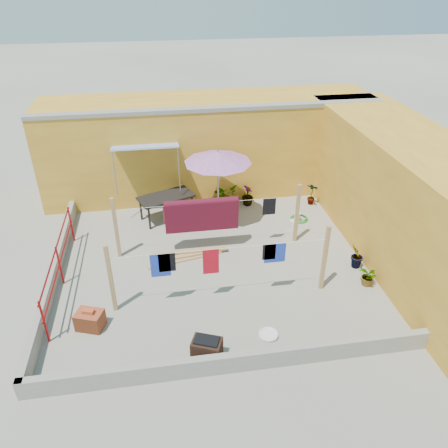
{
  "coord_description": "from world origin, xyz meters",
  "views": [
    {
      "loc": [
        -1.21,
        -9.43,
        6.96
      ],
      "look_at": [
        0.34,
        0.3,
        1.06
      ],
      "focal_mm": 35.0,
      "sensor_mm": 36.0,
      "label": 1
    }
  ],
  "objects_px": {
    "brazier": "(207,349)",
    "patio_umbrella": "(218,158)",
    "plant_back_a": "(225,196)",
    "water_jug_a": "(297,217)",
    "white_basin": "(268,335)",
    "outdoor_table": "(166,198)",
    "green_hose": "(299,218)",
    "brick_stack": "(90,320)",
    "water_jug_b": "(293,225)"
  },
  "relations": [
    {
      "from": "brazier",
      "to": "white_basin",
      "type": "bearing_deg",
      "value": 16.47
    },
    {
      "from": "brazier",
      "to": "patio_umbrella",
      "type": "bearing_deg",
      "value": 79.23
    },
    {
      "from": "brazier",
      "to": "water_jug_b",
      "type": "bearing_deg",
      "value": 55.33
    },
    {
      "from": "water_jug_a",
      "to": "brazier",
      "type": "bearing_deg",
      "value": -124.29
    },
    {
      "from": "plant_back_a",
      "to": "patio_umbrella",
      "type": "bearing_deg",
      "value": -111.49
    },
    {
      "from": "white_basin",
      "to": "green_hose",
      "type": "distance_m",
      "value": 5.22
    },
    {
      "from": "patio_umbrella",
      "to": "plant_back_a",
      "type": "xyz_separation_m",
      "value": [
        0.35,
        0.89,
        -1.73
      ]
    },
    {
      "from": "water_jug_b",
      "to": "plant_back_a",
      "type": "relative_size",
      "value": 0.41
    },
    {
      "from": "patio_umbrella",
      "to": "water_jug_b",
      "type": "bearing_deg",
      "value": -19.78
    },
    {
      "from": "outdoor_table",
      "to": "water_jug_b",
      "type": "bearing_deg",
      "value": -18.77
    },
    {
      "from": "brazier",
      "to": "water_jug_b",
      "type": "distance_m",
      "value": 5.64
    },
    {
      "from": "patio_umbrella",
      "to": "water_jug_a",
      "type": "bearing_deg",
      "value": -7.24
    },
    {
      "from": "outdoor_table",
      "to": "brazier",
      "type": "xyz_separation_m",
      "value": [
        0.53,
        -5.91,
        -0.45
      ]
    },
    {
      "from": "outdoor_table",
      "to": "water_jug_a",
      "type": "xyz_separation_m",
      "value": [
        4.01,
        -0.8,
        -0.57
      ]
    },
    {
      "from": "water_jug_a",
      "to": "green_hose",
      "type": "height_order",
      "value": "water_jug_a"
    },
    {
      "from": "outdoor_table",
      "to": "green_hose",
      "type": "relative_size",
      "value": 3.29
    },
    {
      "from": "brick_stack",
      "to": "white_basin",
      "type": "bearing_deg",
      "value": -12.97
    },
    {
      "from": "green_hose",
      "to": "brazier",
      "type": "bearing_deg",
      "value": -124.77
    },
    {
      "from": "patio_umbrella",
      "to": "brazier",
      "type": "distance_m",
      "value": 5.83
    },
    {
      "from": "patio_umbrella",
      "to": "outdoor_table",
      "type": "bearing_deg",
      "value": 162.66
    },
    {
      "from": "patio_umbrella",
      "to": "water_jug_b",
      "type": "distance_m",
      "value": 3.05
    },
    {
      "from": "water_jug_a",
      "to": "plant_back_a",
      "type": "relative_size",
      "value": 0.37
    },
    {
      "from": "plant_back_a",
      "to": "water_jug_a",
      "type": "bearing_deg",
      "value": -29.69
    },
    {
      "from": "brazier",
      "to": "green_hose",
      "type": "xyz_separation_m",
      "value": [
        3.58,
        5.16,
        -0.22
      ]
    },
    {
      "from": "brick_stack",
      "to": "water_jug_b",
      "type": "height_order",
      "value": "brick_stack"
    },
    {
      "from": "outdoor_table",
      "to": "brick_stack",
      "type": "distance_m",
      "value": 5.01
    },
    {
      "from": "brick_stack",
      "to": "water_jug_a",
      "type": "distance_m",
      "value": 7.04
    },
    {
      "from": "green_hose",
      "to": "water_jug_b",
      "type": "bearing_deg",
      "value": -125.61
    },
    {
      "from": "patio_umbrella",
      "to": "water_jug_a",
      "type": "relative_size",
      "value": 7.67
    },
    {
      "from": "brick_stack",
      "to": "outdoor_table",
      "type": "bearing_deg",
      "value": 67.57
    },
    {
      "from": "water_jug_b",
      "to": "green_hose",
      "type": "height_order",
      "value": "water_jug_b"
    },
    {
      "from": "brazier",
      "to": "water_jug_b",
      "type": "height_order",
      "value": "brazier"
    },
    {
      "from": "patio_umbrella",
      "to": "brick_stack",
      "type": "xyz_separation_m",
      "value": [
        -3.47,
        -4.12,
        -1.93
      ]
    },
    {
      "from": "outdoor_table",
      "to": "white_basin",
      "type": "distance_m",
      "value": 5.86
    },
    {
      "from": "white_basin",
      "to": "green_hose",
      "type": "height_order",
      "value": "green_hose"
    },
    {
      "from": "brick_stack",
      "to": "green_hose",
      "type": "xyz_separation_m",
      "value": [
        6.02,
        3.86,
        -0.18
      ]
    },
    {
      "from": "water_jug_a",
      "to": "green_hose",
      "type": "distance_m",
      "value": 0.15
    },
    {
      "from": "water_jug_a",
      "to": "plant_back_a",
      "type": "height_order",
      "value": "plant_back_a"
    },
    {
      "from": "green_hose",
      "to": "white_basin",
      "type": "bearing_deg",
      "value": -114.74
    },
    {
      "from": "patio_umbrella",
      "to": "outdoor_table",
      "type": "height_order",
      "value": "patio_umbrella"
    },
    {
      "from": "brick_stack",
      "to": "brazier",
      "type": "distance_m",
      "value": 2.76
    },
    {
      "from": "brazier",
      "to": "green_hose",
      "type": "height_order",
      "value": "brazier"
    },
    {
      "from": "water_jug_a",
      "to": "green_hose",
      "type": "bearing_deg",
      "value": 26.74
    },
    {
      "from": "patio_umbrella",
      "to": "green_hose",
      "type": "relative_size",
      "value": 4.23
    },
    {
      "from": "brick_stack",
      "to": "plant_back_a",
      "type": "xyz_separation_m",
      "value": [
        3.82,
        5.01,
        0.2
      ]
    },
    {
      "from": "water_jug_a",
      "to": "water_jug_b",
      "type": "bearing_deg",
      "value": -120.3
    },
    {
      "from": "patio_umbrella",
      "to": "brazier",
      "type": "xyz_separation_m",
      "value": [
        -1.03,
        -5.42,
        -1.89
      ]
    },
    {
      "from": "white_basin",
      "to": "plant_back_a",
      "type": "distance_m",
      "value": 5.91
    },
    {
      "from": "outdoor_table",
      "to": "patio_umbrella",
      "type": "bearing_deg",
      "value": -17.34
    },
    {
      "from": "brick_stack",
      "to": "brazier",
      "type": "relative_size",
      "value": 0.98
    }
  ]
}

